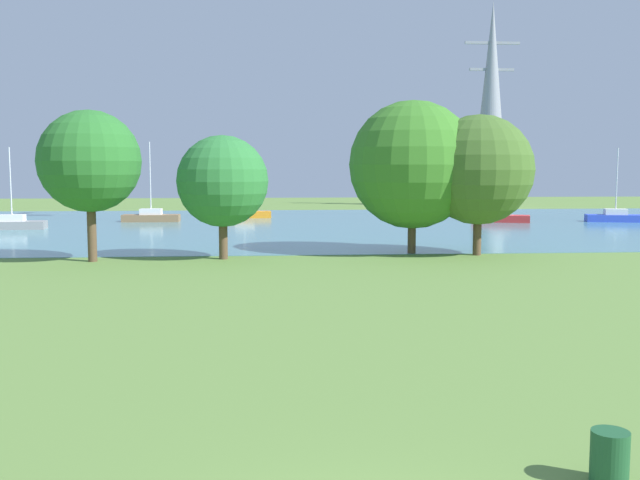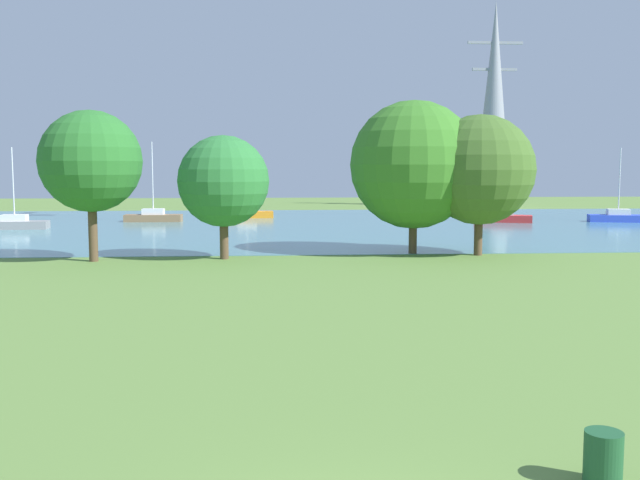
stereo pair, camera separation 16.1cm
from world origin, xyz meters
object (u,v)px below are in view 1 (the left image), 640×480
object	(u,v)px
sailboat_orange	(244,213)
electricity_pylon	(491,105)
tree_mid_shore	(222,181)
tree_east_near	(90,162)
litter_bin	(610,457)
sailboat_brown	(151,216)
tree_east_far	(413,165)
sailboat_gray	(12,223)
sailboat_blue	(615,217)
sailboat_red	(500,217)
tree_west_near	(479,170)

from	to	relation	value
sailboat_orange	electricity_pylon	xyz separation A→B (m)	(28.04, 16.15, 11.33)
sailboat_orange	tree_mid_shore	world-z (taller)	tree_mid_shore
tree_east_near	litter_bin	bearing A→B (deg)	-62.63
sailboat_brown	tree_mid_shore	xyz separation A→B (m)	(7.57, -25.56, 3.48)
tree_east_far	sailboat_brown	bearing A→B (deg)	126.27
sailboat_gray	tree_east_near	world-z (taller)	tree_east_near
sailboat_blue	sailboat_orange	bearing A→B (deg)	167.24
sailboat_gray	sailboat_orange	size ratio (longest dim) A/B	1.09
sailboat_orange	tree_mid_shore	bearing A→B (deg)	-90.52
sailboat_red	sailboat_blue	size ratio (longest dim) A/B	0.99
sailboat_gray	tree_west_near	size ratio (longest dim) A/B	0.83
litter_bin	tree_east_far	distance (m)	28.73
sailboat_blue	tree_east_far	world-z (taller)	tree_east_far
sailboat_blue	tree_east_far	xyz separation A→B (m)	(-21.91, -20.79, 4.33)
litter_bin	sailboat_gray	xyz separation A→B (m)	(-23.94, 45.42, 0.05)
tree_west_near	tree_east_near	bearing A→B (deg)	-176.89
tree_mid_shore	electricity_pylon	world-z (taller)	electricity_pylon
tree_west_near	sailboat_brown	bearing A→B (deg)	129.98
sailboat_red	tree_mid_shore	distance (m)	31.89
tree_mid_shore	sailboat_gray	bearing A→B (deg)	131.86
litter_bin	tree_mid_shore	size ratio (longest dim) A/B	0.13
litter_bin	electricity_pylon	xyz separation A→B (m)	(21.15, 72.36, 11.38)
litter_bin	sailboat_orange	distance (m)	56.63
sailboat_orange	sailboat_brown	bearing A→B (deg)	-153.14
sailboat_gray	electricity_pylon	xyz separation A→B (m)	(45.09, 26.94, 11.33)
sailboat_red	electricity_pylon	size ratio (longest dim) A/B	0.26
litter_bin	sailboat_red	bearing A→B (deg)	73.24
litter_bin	tree_east_near	size ratio (longest dim) A/B	0.11
sailboat_blue	tree_mid_shore	world-z (taller)	sailboat_blue
litter_bin	tree_east_near	distance (m)	29.87
electricity_pylon	sailboat_blue	bearing A→B (deg)	-81.14
sailboat_orange	litter_bin	bearing A→B (deg)	-83.01
sailboat_gray	tree_west_near	world-z (taller)	tree_west_near
sailboat_orange	tree_east_far	world-z (taller)	tree_east_far
sailboat_orange	tree_east_near	size ratio (longest dim) A/B	0.75
sailboat_gray	tree_east_near	xyz separation A→B (m)	(10.37, -19.20, 4.48)
sailboat_red	litter_bin	bearing A→B (deg)	-106.76
sailboat_blue	tree_west_near	xyz separation A→B (m)	(-18.59, -21.74, 4.06)
tree_west_near	electricity_pylon	bearing A→B (deg)	71.65
litter_bin	sailboat_blue	size ratio (longest dim) A/B	0.13
sailboat_red	tree_west_near	world-z (taller)	tree_west_near
sailboat_red	sailboat_brown	size ratio (longest dim) A/B	0.92
sailboat_red	sailboat_gray	bearing A→B (deg)	-174.07
sailboat_red	tree_mid_shore	bearing A→B (deg)	-134.08
sailboat_blue	tree_west_near	size ratio (longest dim) A/B	0.84
tree_mid_shore	electricity_pylon	distance (m)	54.31
sailboat_red	tree_mid_shore	world-z (taller)	tree_mid_shore
sailboat_blue	litter_bin	bearing A→B (deg)	-116.82
sailboat_blue	electricity_pylon	bearing A→B (deg)	98.86
tree_mid_shore	tree_east_far	xyz separation A→B (m)	(10.04, 1.57, 0.84)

